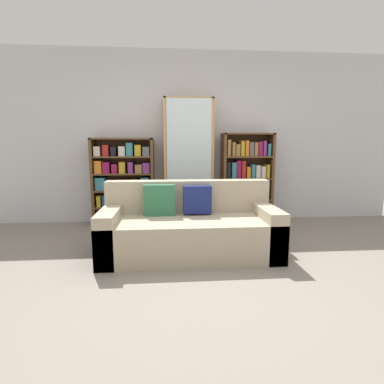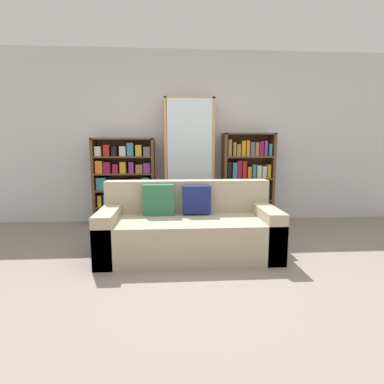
{
  "view_description": "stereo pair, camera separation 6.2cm",
  "coord_description": "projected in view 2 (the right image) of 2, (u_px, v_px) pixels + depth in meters",
  "views": [
    {
      "loc": [
        -0.33,
        -2.61,
        1.24
      ],
      "look_at": [
        -0.0,
        1.35,
        0.61
      ],
      "focal_mm": 28.0,
      "sensor_mm": 36.0,
      "label": 1
    },
    {
      "loc": [
        -0.27,
        -2.62,
        1.24
      ],
      "look_at": [
        -0.0,
        1.35,
        0.61
      ],
      "focal_mm": 28.0,
      "sensor_mm": 36.0,
      "label": 2
    }
  ],
  "objects": [
    {
      "name": "bookshelf_left",
      "position": [
        124.0,
        183.0,
        4.67
      ],
      "size": [
        0.94,
        0.32,
        1.34
      ],
      "color": "brown",
      "rests_on": "ground"
    },
    {
      "name": "wine_bottle",
      "position": [
        231.0,
        218.0,
        4.46
      ],
      "size": [
        0.08,
        0.08,
        0.37
      ],
      "color": "black",
      "rests_on": "ground"
    },
    {
      "name": "bookshelf_right",
      "position": [
        247.0,
        181.0,
        4.8
      ],
      "size": [
        0.8,
        0.32,
        1.42
      ],
      "color": "brown",
      "rests_on": "ground"
    },
    {
      "name": "couch",
      "position": [
        188.0,
        229.0,
        3.42
      ],
      "size": [
        1.96,
        0.86,
        0.82
      ],
      "color": "tan",
      "rests_on": "ground"
    },
    {
      "name": "wall_back",
      "position": [
        188.0,
        138.0,
        4.83
      ],
      "size": [
        6.9,
        0.06,
        2.7
      ],
      "color": "silver",
      "rests_on": "ground"
    },
    {
      "name": "ground_plane",
      "position": [
        202.0,
        279.0,
        2.79
      ],
      "size": [
        16.0,
        16.0,
        0.0
      ],
      "primitive_type": "plane",
      "color": "gray"
    },
    {
      "name": "display_cabinet",
      "position": [
        189.0,
        163.0,
        4.68
      ],
      "size": [
        0.75,
        0.36,
        1.94
      ],
      "color": "tan",
      "rests_on": "ground"
    }
  ]
}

